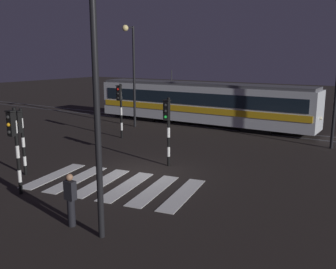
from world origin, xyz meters
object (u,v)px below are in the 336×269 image
tram (200,102)px  pedestrian_waiting_at_kerb (71,200)px  traffic_light_median_centre (168,122)px  traffic_light_kerb_mid_left (14,138)px  street_lamp_trackside_left (132,64)px  traffic_light_corner_near_left (21,132)px  traffic_light_corner_far_left (120,103)px  street_lamp_near_kerb (89,83)px

tram → pedestrian_waiting_at_kerb: 18.54m
pedestrian_waiting_at_kerb → traffic_light_median_centre: bearing=98.2°
traffic_light_kerb_mid_left → pedestrian_waiting_at_kerb: 4.09m
traffic_light_median_centre → street_lamp_trackside_left: size_ratio=0.45×
traffic_light_corner_near_left → pedestrian_waiting_at_kerb: traffic_light_corner_near_left is taller
pedestrian_waiting_at_kerb → traffic_light_corner_far_left: bearing=123.1°
traffic_light_corner_far_left → street_lamp_trackside_left: 4.60m
traffic_light_corner_far_left → traffic_light_kerb_mid_left: size_ratio=1.04×
traffic_light_kerb_mid_left → tram: bearing=94.1°
traffic_light_corner_near_left → tram: (0.66, 15.43, -0.23)m
street_lamp_trackside_left → pedestrian_waiting_at_kerb: street_lamp_trackside_left is taller
traffic_light_corner_near_left → pedestrian_waiting_at_kerb: size_ratio=1.76×
traffic_light_median_centre → street_lamp_near_kerb: street_lamp_near_kerb is taller
traffic_light_median_centre → pedestrian_waiting_at_kerb: bearing=-81.8°
traffic_light_kerb_mid_left → pedestrian_waiting_at_kerb: (3.77, -0.81, -1.34)m
street_lamp_near_kerb → traffic_light_kerb_mid_left: bearing=167.9°
traffic_light_corner_near_left → pedestrian_waiting_at_kerb: 6.24m
pedestrian_waiting_at_kerb → street_lamp_near_kerb: bearing=-12.1°
traffic_light_kerb_mid_left → traffic_light_corner_far_left: bearing=108.1°
traffic_light_corner_far_left → traffic_light_corner_near_left: size_ratio=1.17×
traffic_light_corner_far_left → pedestrian_waiting_at_kerb: bearing=-56.9°
traffic_light_corner_far_left → street_lamp_trackside_left: bearing=116.8°
street_lamp_trackside_left → pedestrian_waiting_at_kerb: (8.82, -14.31, -3.79)m
street_lamp_near_kerb → tram: size_ratio=0.40×
street_lamp_trackside_left → traffic_light_corner_far_left: bearing=-63.2°
traffic_light_kerb_mid_left → tram: 17.08m
pedestrian_waiting_at_kerb → traffic_light_corner_near_left: bearing=156.9°
tram → traffic_light_kerb_mid_left: bearing=-85.9°
traffic_light_median_centre → pedestrian_waiting_at_kerb: size_ratio=1.95×
traffic_light_corner_far_left → street_lamp_trackside_left: (-1.78, 3.53, 2.35)m
traffic_light_median_centre → pedestrian_waiting_at_kerb: traffic_light_median_centre is taller
traffic_light_median_centre → street_lamp_trackside_left: street_lamp_trackside_left is taller
traffic_light_median_centre → traffic_light_corner_near_left: 6.59m
traffic_light_median_centre → street_lamp_near_kerb: bearing=-72.7°
traffic_light_corner_far_left → traffic_light_kerb_mid_left: (3.26, -9.97, -0.10)m
traffic_light_corner_far_left → traffic_light_corner_near_left: (1.38, -8.37, -0.33)m
street_lamp_trackside_left → pedestrian_waiting_at_kerb: 17.23m
street_lamp_near_kerb → street_lamp_trackside_left: (-10.10, 14.58, 0.13)m
street_lamp_near_kerb → tram: (-6.27, 18.11, -2.78)m
street_lamp_near_kerb → pedestrian_waiting_at_kerb: street_lamp_near_kerb is taller
street_lamp_trackside_left → tram: 5.96m
traffic_light_corner_far_left → pedestrian_waiting_at_kerb: size_ratio=2.05×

